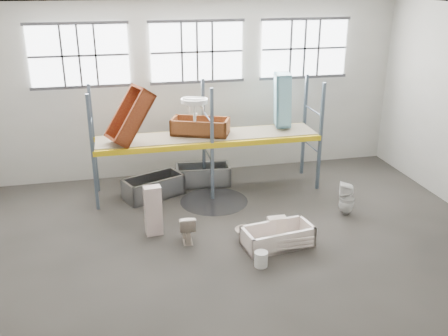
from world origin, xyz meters
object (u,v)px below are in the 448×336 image
object	(u,v)px
toilet_white	(347,199)
rust_tub_flat	(200,126)
bucket	(261,259)
steel_tub_right	(203,175)
cistern_tall	(153,211)
toilet_beige	(187,227)
blue_tub_upright	(282,100)
steel_tub_left	(154,187)
bathtub_beige	(278,236)

from	to	relation	value
toilet_white	rust_tub_flat	distance (m)	4.26
rust_tub_flat	bucket	size ratio (longest dim) A/B	4.69
steel_tub_right	rust_tub_flat	size ratio (longest dim) A/B	1.00
steel_tub_right	bucket	world-z (taller)	steel_tub_right
cistern_tall	bucket	world-z (taller)	cistern_tall
toilet_beige	cistern_tall	distance (m)	0.88
toilet_beige	blue_tub_upright	xyz separation A→B (m)	(3.18, 2.95, 2.06)
cistern_tall	blue_tub_upright	size ratio (longest dim) A/B	0.82
steel_tub_left	steel_tub_right	size ratio (longest dim) A/B	1.02
bathtub_beige	steel_tub_right	bearing A→B (deg)	95.70
steel_tub_right	bucket	bearing A→B (deg)	-85.32
cistern_tall	rust_tub_flat	xyz separation A→B (m)	(1.53, 2.35, 1.23)
toilet_beige	steel_tub_left	distance (m)	2.61
bucket	steel_tub_left	bearing A→B (deg)	114.87
bathtub_beige	steel_tub_right	xyz separation A→B (m)	(-0.97, 3.81, 0.05)
steel_tub_right	blue_tub_upright	xyz separation A→B (m)	(2.23, -0.19, 2.12)
toilet_beige	steel_tub_left	xyz separation A→B (m)	(-0.51, 2.56, -0.05)
bathtub_beige	cistern_tall	distance (m)	2.88
toilet_white	bucket	distance (m)	3.33
bathtub_beige	toilet_beige	size ratio (longest dim) A/B	2.32
rust_tub_flat	blue_tub_upright	world-z (taller)	blue_tub_upright
toilet_beige	steel_tub_left	size ratio (longest dim) A/B	0.43
toilet_beige	cistern_tall	bearing A→B (deg)	-31.47
blue_tub_upright	steel_tub_right	bearing A→B (deg)	175.04
rust_tub_flat	steel_tub_left	bearing A→B (deg)	-169.06
toilet_beige	rust_tub_flat	world-z (taller)	rust_tub_flat
toilet_white	steel_tub_left	distance (m)	5.07
cistern_tall	steel_tub_right	xyz separation A→B (m)	(1.64, 2.67, -0.31)
cistern_tall	bathtub_beige	bearing A→B (deg)	-28.83
steel_tub_left	steel_tub_right	bearing A→B (deg)	21.54
bathtub_beige	bucket	size ratio (longest dim) A/B	4.74
cistern_tall	blue_tub_upright	distance (m)	4.94
cistern_tall	blue_tub_upright	world-z (taller)	blue_tub_upright
bucket	toilet_beige	bearing A→B (deg)	133.58
rust_tub_flat	blue_tub_upright	xyz separation A→B (m)	(2.34, 0.12, 0.57)
steel_tub_right	bucket	xyz separation A→B (m)	(0.37, -4.53, -0.12)
steel_tub_right	blue_tub_upright	distance (m)	3.08
bathtub_beige	cistern_tall	world-z (taller)	cistern_tall
cistern_tall	steel_tub_right	size ratio (longest dim) A/B	0.78
blue_tub_upright	bucket	xyz separation A→B (m)	(-1.86, -4.34, -2.23)
steel_tub_right	bathtub_beige	bearing A→B (deg)	-75.65
steel_tub_left	bucket	size ratio (longest dim) A/B	4.80
bathtub_beige	rust_tub_flat	bearing A→B (deg)	98.58
steel_tub_right	blue_tub_upright	bearing A→B (deg)	-4.96
toilet_beige	toilet_white	distance (m)	4.12
toilet_beige	cistern_tall	size ratio (longest dim) A/B	0.56
bathtub_beige	toilet_beige	world-z (taller)	toilet_beige
toilet_beige	steel_tub_right	distance (m)	3.28
steel_tub_right	rust_tub_flat	xyz separation A→B (m)	(-0.11, -0.32, 1.54)
bathtub_beige	bucket	world-z (taller)	bathtub_beige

